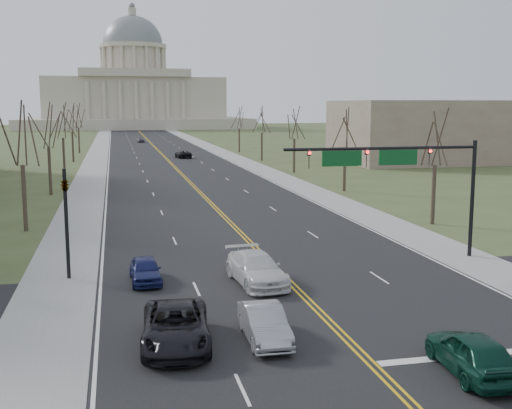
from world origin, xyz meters
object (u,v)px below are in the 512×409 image
signal_left (66,211)px  car_far_nb (183,154)px  signal_mast (397,166)px  car_sb_outer_lead (176,326)px  car_sb_inner_lead (264,324)px  car_sb_inner_second (256,269)px  car_far_sb (141,140)px  car_nb_inner_lead (472,353)px  car_sb_outer_second (145,270)px

signal_left → car_far_nb: bearing=79.5°
signal_mast → car_sb_outer_lead: signal_mast is taller
car_sb_inner_lead → car_far_nb: car_sb_inner_lead is taller
car_sb_inner_second → car_far_sb: size_ratio=1.41×
car_nb_inner_lead → car_sb_outer_lead: (-9.81, 4.95, -0.00)m
car_sb_inner_second → car_far_sb: bearing=84.6°
car_sb_inner_second → car_far_nb: (4.84, 81.87, -0.13)m
signal_mast → car_sb_inner_lead: bearing=-133.4°
car_far_nb → signal_mast: bearing=86.0°
car_nb_inner_lead → car_sb_outer_second: size_ratio=1.18×
car_far_nb → car_far_sb: bearing=-91.1°
car_sb_inner_lead → car_sb_outer_second: (-4.20, 9.70, -0.04)m
car_sb_inner_second → car_far_sb: (-0.46, 132.00, -0.13)m
signal_left → car_sb_outer_second: bearing=-22.1°
car_nb_inner_lead → car_sb_outer_second: (-10.52, 14.39, -0.12)m
car_sb_inner_lead → signal_left: bearing=127.1°
car_nb_inner_lead → car_sb_outer_lead: car_nb_inner_lead is taller
car_far_sb → car_sb_inner_lead: bearing=-94.1°
signal_left → car_sb_inner_lead: size_ratio=1.40×
car_sb_outer_second → car_sb_inner_second: bearing=-16.8°
car_sb_outer_lead → car_far_nb: bearing=88.5°
signal_left → car_sb_outer_second: (4.02, -1.63, -3.04)m
car_sb_outer_lead → car_sb_inner_second: bearing=62.5°
signal_mast → car_far_sb: (-9.70, 128.81, -5.08)m
car_sb_inner_lead → signal_mast: bearing=47.7°
signal_left → car_far_nb: signal_left is taller
signal_mast → car_nb_inner_lead: size_ratio=2.65×
signal_left → car_nb_inner_lead: (14.55, -16.03, -2.92)m
car_sb_inner_lead → car_sb_outer_second: car_sb_inner_lead is taller
car_sb_outer_lead → car_sb_inner_second: 9.33m
car_sb_outer_lead → car_far_sb: size_ratio=1.43×
car_sb_inner_second → car_far_nb: size_ratio=1.14×
car_sb_inner_lead → car_sb_outer_second: 10.57m
car_sb_outer_lead → car_sb_inner_second: size_ratio=1.01×
signal_mast → car_far_sb: bearing=94.3°
signal_left → car_sb_outer_lead: size_ratio=1.07×
car_sb_inner_second → car_sb_outer_second: car_sb_inner_second is taller
car_nb_inner_lead → car_far_sb: car_nb_inner_lead is taller
signal_mast → car_far_sb: size_ratio=3.09×
signal_mast → car_sb_inner_second: signal_mast is taller
car_sb_outer_second → car_far_nb: (10.53, 80.31, 0.01)m
car_nb_inner_lead → car_sb_inner_second: car_sb_inner_second is taller
car_sb_inner_lead → car_far_sb: 140.15m
car_sb_inner_lead → car_nb_inner_lead: bearing=-35.5°
signal_left → car_sb_inner_lead: (8.23, -11.33, -3.00)m
car_sb_outer_lead → car_sb_outer_second: 9.48m
car_sb_inner_second → signal_left: bearing=156.2°
signal_mast → car_nb_inner_lead: signal_mast is taller
signal_mast → car_far_nb: signal_mast is taller
signal_left → car_sb_inner_second: size_ratio=1.09×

